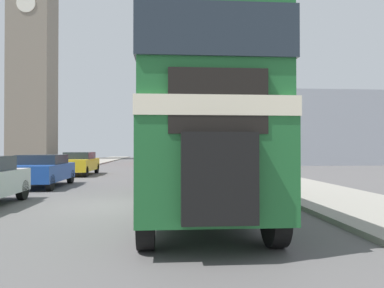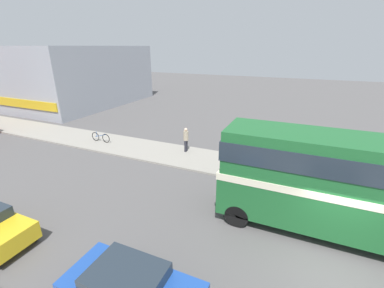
{
  "view_description": "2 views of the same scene",
  "coord_description": "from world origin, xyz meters",
  "px_view_note": "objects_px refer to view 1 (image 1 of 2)",
  "views": [
    {
      "loc": [
        1.38,
        -10.81,
        1.63
      ],
      "look_at": [
        2.16,
        -0.5,
        1.75
      ],
      "focal_mm": 35.0,
      "sensor_mm": 36.0,
      "label": 1
    },
    {
      "loc": [
        -7.98,
        1.72,
        7.22
      ],
      "look_at": [
        2.16,
        6.18,
        2.99
      ],
      "focal_mm": 24.0,
      "sensor_mm": 36.0,
      "label": 2
    }
  ],
  "objects_px": {
    "double_decker_bus": "(192,118)",
    "church_tower": "(33,38)",
    "bus_distant": "(168,139)",
    "bicycle_on_pavement": "(236,164)",
    "pedestrian_walking": "(278,158)",
    "car_parked_mid": "(42,170)",
    "car_parked_far": "(79,163)"
  },
  "relations": [
    {
      "from": "double_decker_bus",
      "to": "church_tower",
      "type": "relative_size",
      "value": 0.29
    },
    {
      "from": "bus_distant",
      "to": "bicycle_on_pavement",
      "type": "xyz_separation_m",
      "value": [
        4.76,
        -13.74,
        -2.15
      ]
    },
    {
      "from": "pedestrian_walking",
      "to": "bicycle_on_pavement",
      "type": "relative_size",
      "value": 1.0
    },
    {
      "from": "double_decker_bus",
      "to": "bus_distant",
      "type": "xyz_separation_m",
      "value": [
        -0.29,
        30.3,
        0.16
      ]
    },
    {
      "from": "bicycle_on_pavement",
      "to": "pedestrian_walking",
      "type": "bearing_deg",
      "value": -82.75
    },
    {
      "from": "bicycle_on_pavement",
      "to": "church_tower",
      "type": "xyz_separation_m",
      "value": [
        -24.45,
        29.42,
        17.41
      ]
    },
    {
      "from": "bus_distant",
      "to": "pedestrian_walking",
      "type": "bearing_deg",
      "value": -74.77
    },
    {
      "from": "bus_distant",
      "to": "church_tower",
      "type": "bearing_deg",
      "value": 141.47
    },
    {
      "from": "car_parked_mid",
      "to": "church_tower",
      "type": "height_order",
      "value": "church_tower"
    },
    {
      "from": "car_parked_far",
      "to": "pedestrian_walking",
      "type": "xyz_separation_m",
      "value": [
        11.31,
        -3.54,
        0.38
      ]
    },
    {
      "from": "double_decker_bus",
      "to": "car_parked_far",
      "type": "height_order",
      "value": "double_decker_bus"
    },
    {
      "from": "car_parked_far",
      "to": "bicycle_on_pavement",
      "type": "relative_size",
      "value": 2.49
    },
    {
      "from": "double_decker_bus",
      "to": "bus_distant",
      "type": "height_order",
      "value": "bus_distant"
    },
    {
      "from": "bus_distant",
      "to": "car_parked_mid",
      "type": "distance_m",
      "value": 25.04
    },
    {
      "from": "church_tower",
      "to": "double_decker_bus",
      "type": "bearing_deg",
      "value": -66.52
    },
    {
      "from": "car_parked_mid",
      "to": "church_tower",
      "type": "relative_size",
      "value": 0.12
    },
    {
      "from": "double_decker_bus",
      "to": "car_parked_mid",
      "type": "xyz_separation_m",
      "value": [
        -5.94,
        5.98,
        -1.75
      ]
    },
    {
      "from": "double_decker_bus",
      "to": "bicycle_on_pavement",
      "type": "bearing_deg",
      "value": 74.9
    },
    {
      "from": "bicycle_on_pavement",
      "to": "church_tower",
      "type": "height_order",
      "value": "church_tower"
    },
    {
      "from": "car_parked_mid",
      "to": "church_tower",
      "type": "distance_m",
      "value": 45.73
    },
    {
      "from": "car_parked_mid",
      "to": "pedestrian_walking",
      "type": "height_order",
      "value": "pedestrian_walking"
    },
    {
      "from": "bus_distant",
      "to": "car_parked_far",
      "type": "bearing_deg",
      "value": -108.16
    },
    {
      "from": "car_parked_mid",
      "to": "bus_distant",
      "type": "bearing_deg",
      "value": 76.93
    },
    {
      "from": "double_decker_bus",
      "to": "pedestrian_walking",
      "type": "height_order",
      "value": "double_decker_bus"
    },
    {
      "from": "car_parked_mid",
      "to": "car_parked_far",
      "type": "distance_m",
      "value": 7.08
    },
    {
      "from": "double_decker_bus",
      "to": "car_parked_mid",
      "type": "height_order",
      "value": "double_decker_bus"
    },
    {
      "from": "double_decker_bus",
      "to": "bicycle_on_pavement",
      "type": "height_order",
      "value": "double_decker_bus"
    },
    {
      "from": "car_parked_mid",
      "to": "pedestrian_walking",
      "type": "relative_size",
      "value": 2.3
    },
    {
      "from": "bicycle_on_pavement",
      "to": "church_tower",
      "type": "bearing_deg",
      "value": 129.73
    },
    {
      "from": "pedestrian_walking",
      "to": "car_parked_mid",
      "type": "bearing_deg",
      "value": -162.6
    },
    {
      "from": "car_parked_far",
      "to": "pedestrian_walking",
      "type": "relative_size",
      "value": 2.5
    },
    {
      "from": "bus_distant",
      "to": "church_tower",
      "type": "distance_m",
      "value": 29.43
    }
  ]
}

